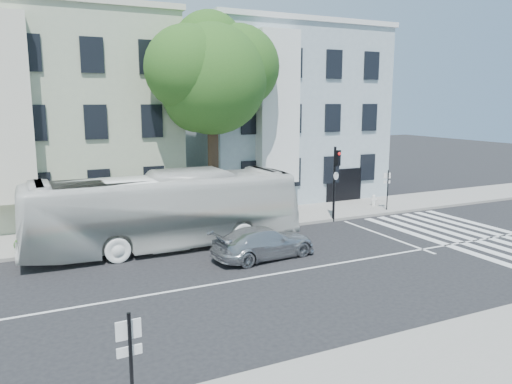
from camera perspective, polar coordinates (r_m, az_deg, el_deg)
ground at (r=19.39m, az=4.36°, el=-8.98°), size 120.00×120.00×0.00m
sidewalk_far at (r=26.30m, az=-4.40°, el=-3.62°), size 80.00×4.00×0.15m
sidewalk_near at (r=13.64m, az=22.34°, el=-18.12°), size 80.00×4.00×0.15m
building_left at (r=30.90m, az=-21.79°, el=7.92°), size 12.00×10.00×11.00m
building_right at (r=34.83m, az=2.09°, el=8.83°), size 12.00×10.00×11.00m
street_tree at (r=26.28m, az=-5.12°, el=13.40°), size 7.30×5.90×11.10m
bus at (r=22.26m, az=-10.36°, el=-2.08°), size 2.86×12.10×3.37m
sedan at (r=20.71m, az=0.92°, el=-5.79°), size 2.31×4.66×1.30m
hedge at (r=23.46m, az=-14.78°, el=-4.59°), size 8.40×3.14×0.70m
traffic_signal at (r=26.79m, az=9.09°, el=2.07°), size 0.41×0.52×4.05m
fire_hydrant at (r=31.21m, az=13.29°, el=-0.88°), size 0.37×0.22×0.67m
near_sign_pole at (r=9.76m, az=-14.15°, el=-18.27°), size 0.46×0.17×2.58m
far_sign_pole at (r=29.97m, az=14.78°, el=0.84°), size 0.41×0.21×2.33m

